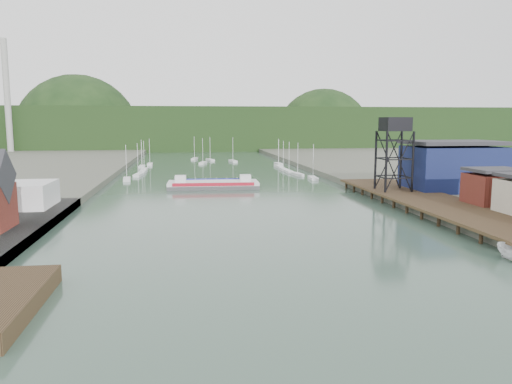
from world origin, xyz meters
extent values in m
plane|color=#294036|center=(0.00, 0.00, 0.00)|extent=(600.00, 600.00, 0.00)
cube|color=black|center=(37.00, 45.00, 1.90)|extent=(14.00, 70.00, 0.50)
cylinder|color=black|center=(31.00, 45.00, 0.80)|extent=(0.60, 0.60, 2.20)
cylinder|color=black|center=(43.00, 45.00, 0.80)|extent=(0.60, 0.60, 2.20)
cube|color=silver|center=(-44.00, 50.00, 3.85)|extent=(18.00, 12.00, 4.50)
cylinder|color=black|center=(32.00, 55.00, 8.65)|extent=(0.50, 0.50, 13.00)
cylinder|color=black|center=(38.00, 55.00, 8.65)|extent=(0.50, 0.50, 13.00)
cylinder|color=black|center=(32.00, 61.00, 8.65)|extent=(0.50, 0.50, 13.00)
cylinder|color=black|center=(38.00, 61.00, 8.65)|extent=(0.50, 0.50, 13.00)
cube|color=black|center=(35.00, 58.00, 16.65)|extent=(5.50, 5.50, 3.00)
cube|color=#0E153E|center=(50.00, 60.00, 6.60)|extent=(20.00, 14.00, 10.00)
cube|color=#2D2D33|center=(50.00, 60.00, 12.50)|extent=(20.50, 14.50, 0.80)
cube|color=maroon|center=(46.00, 38.00, 4.60)|extent=(9.00, 8.00, 6.00)
cube|color=silver|center=(-27.54, 103.89, 0.35)|extent=(2.67, 7.65, 0.90)
cube|color=silver|center=(-25.28, 115.30, 0.35)|extent=(2.81, 7.67, 0.90)
cube|color=silver|center=(-24.71, 124.17, 0.35)|extent=(2.35, 7.59, 0.90)
cube|color=silver|center=(-24.81, 134.09, 0.35)|extent=(2.01, 7.50, 0.90)
cube|color=silver|center=(-26.64, 146.33, 0.35)|extent=(2.00, 7.50, 0.90)
cube|color=silver|center=(-24.32, 156.17, 0.35)|extent=(2.16, 7.54, 0.90)
cube|color=silver|center=(27.56, 99.03, 0.35)|extent=(2.53, 7.62, 0.90)
cube|color=silver|center=(25.46, 110.51, 0.35)|extent=(2.76, 7.67, 0.90)
cube|color=silver|center=(24.46, 119.29, 0.35)|extent=(2.22, 7.56, 0.90)
cube|color=silver|center=(24.27, 128.28, 0.35)|extent=(2.18, 7.54, 0.90)
cube|color=silver|center=(24.67, 139.38, 0.35)|extent=(2.46, 7.61, 0.90)
cube|color=silver|center=(26.78, 150.99, 0.35)|extent=(2.48, 7.61, 0.90)
cube|color=silver|center=(-3.16, 160.00, 0.35)|extent=(3.78, 7.76, 0.90)
cube|color=silver|center=(10.04, 168.00, 0.35)|extent=(3.31, 7.74, 0.90)
cube|color=silver|center=(0.66, 176.00, 0.35)|extent=(3.76, 7.76, 0.90)
cube|color=silver|center=(-6.11, 184.00, 0.35)|extent=(3.40, 7.74, 0.90)
cylinder|color=#A9AAA4|center=(-102.00, 235.00, 30.00)|extent=(3.20, 3.20, 60.00)
cube|color=black|center=(0.00, 300.00, 12.00)|extent=(500.00, 120.00, 28.00)
sphere|color=black|center=(-80.00, 300.00, 8.00)|extent=(80.00, 80.00, 80.00)
sphere|color=black|center=(90.00, 310.00, 6.00)|extent=(70.00, 70.00, 70.00)
cube|color=#48484A|center=(-3.26, 83.76, 0.47)|extent=(23.80, 10.26, 0.94)
cube|color=silver|center=(-3.26, 83.76, 1.31)|extent=(23.80, 10.26, 0.75)
cube|color=#B61428|center=(-3.44, 79.03, 1.50)|extent=(20.64, 0.91, 0.84)
cube|color=#161591|center=(-3.08, 88.50, 1.50)|extent=(20.64, 0.91, 0.84)
cube|color=silver|center=(-11.70, 84.08, 2.44)|extent=(2.92, 2.92, 1.88)
cube|color=silver|center=(5.18, 83.45, 2.44)|extent=(2.92, 2.92, 1.88)
imported|color=silver|center=(29.38, 8.81, 1.07)|extent=(2.49, 5.67, 2.13)
camera|label=1|loc=(-10.45, -45.95, 17.15)|focal=35.00mm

